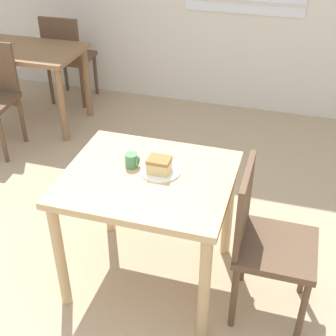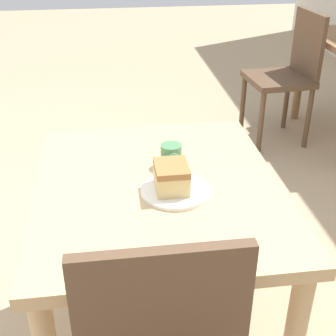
{
  "view_description": "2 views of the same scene",
  "coord_description": "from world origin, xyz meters",
  "px_view_note": "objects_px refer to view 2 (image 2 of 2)",
  "views": [
    {
      "loc": [
        0.8,
        -1.41,
        2.14
      ],
      "look_at": [
        0.22,
        0.56,
        0.78
      ],
      "focal_mm": 50.0,
      "sensor_mm": 36.0,
      "label": 1
    },
    {
      "loc": [
        1.37,
        0.38,
        1.5
      ],
      "look_at": [
        0.15,
        0.54,
        0.82
      ],
      "focal_mm": 50.0,
      "sensor_mm": 36.0,
      "label": 2
    }
  ],
  "objects_px": {
    "dining_table_near": "(158,216)",
    "coffee_mug": "(171,156)",
    "chair_far_corner": "(288,72)",
    "cake_slice": "(171,177)",
    "plate": "(175,191)"
  },
  "relations": [
    {
      "from": "chair_far_corner",
      "to": "cake_slice",
      "type": "bearing_deg",
      "value": -35.45
    },
    {
      "from": "plate",
      "to": "coffee_mug",
      "type": "height_order",
      "value": "coffee_mug"
    },
    {
      "from": "coffee_mug",
      "to": "cake_slice",
      "type": "bearing_deg",
      "value": -7.91
    },
    {
      "from": "plate",
      "to": "cake_slice",
      "type": "bearing_deg",
      "value": -107.22
    },
    {
      "from": "cake_slice",
      "to": "plate",
      "type": "bearing_deg",
      "value": 72.78
    },
    {
      "from": "dining_table_near",
      "to": "coffee_mug",
      "type": "xyz_separation_m",
      "value": [
        -0.11,
        0.06,
        0.16
      ]
    },
    {
      "from": "dining_table_near",
      "to": "cake_slice",
      "type": "relative_size",
      "value": 7.5
    },
    {
      "from": "dining_table_near",
      "to": "cake_slice",
      "type": "xyz_separation_m",
      "value": [
        0.05,
        0.04,
        0.17
      ]
    },
    {
      "from": "dining_table_near",
      "to": "coffee_mug",
      "type": "distance_m",
      "value": 0.2
    },
    {
      "from": "chair_far_corner",
      "to": "coffee_mug",
      "type": "height_order",
      "value": "chair_far_corner"
    },
    {
      "from": "plate",
      "to": "coffee_mug",
      "type": "xyz_separation_m",
      "value": [
        -0.17,
        0.01,
        0.03
      ]
    },
    {
      "from": "plate",
      "to": "coffee_mug",
      "type": "distance_m",
      "value": 0.17
    },
    {
      "from": "dining_table_near",
      "to": "chair_far_corner",
      "type": "height_order",
      "value": "chair_far_corner"
    },
    {
      "from": "dining_table_near",
      "to": "chair_far_corner",
      "type": "distance_m",
      "value": 2.09
    },
    {
      "from": "dining_table_near",
      "to": "coffee_mug",
      "type": "height_order",
      "value": "coffee_mug"
    }
  ]
}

